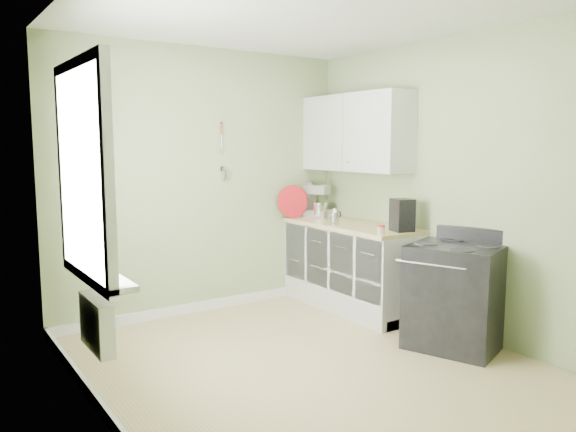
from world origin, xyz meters
TOP-DOWN VIEW (x-y plane):
  - floor at (0.00, 0.00)m, footprint 3.20×3.60m
  - ceiling at (0.00, 0.00)m, footprint 3.20×3.60m
  - wall_back at (0.00, 1.81)m, footprint 3.20×0.02m
  - wall_left at (-1.61, 0.00)m, footprint 0.02×3.60m
  - wall_right at (1.61, 0.00)m, footprint 0.02×3.60m
  - base_cabinets at (1.30, 1.00)m, footprint 0.60×1.60m
  - countertop at (1.29, 1.00)m, footprint 0.64×1.60m
  - upper_cabinets at (1.43, 1.10)m, footprint 0.35×1.40m
  - window at (-1.58, 0.30)m, footprint 0.06×1.14m
  - window_sill at (-1.51, 0.30)m, footprint 0.18×1.14m
  - radiator at (-1.54, 0.25)m, footprint 0.12×0.50m
  - wall_utensils at (0.20, 1.78)m, footprint 0.02×0.14m
  - stove at (1.28, -0.39)m, footprint 0.86×0.90m
  - stand_mixer at (1.33, 1.66)m, footprint 0.30×0.37m
  - kettle at (1.08, 1.01)m, footprint 0.17×0.10m
  - coffee_maker at (1.35, 0.32)m, footprint 0.22×0.23m
  - red_tray at (1.05, 1.72)m, footprint 0.37×0.11m
  - jar at (1.06, 0.30)m, footprint 0.08×0.08m
  - plant_a at (-1.50, 0.11)m, footprint 0.21×0.21m
  - plant_b at (-1.50, 0.22)m, footprint 0.14×0.16m
  - plant_c at (-1.50, 0.57)m, footprint 0.22×0.22m

SIDE VIEW (x-z plane):
  - floor at x=0.00m, z-range -0.02..0.00m
  - base_cabinets at x=1.30m, z-range 0.00..0.87m
  - stove at x=1.28m, z-range -0.05..0.96m
  - radiator at x=-1.54m, z-range 0.38..0.73m
  - window_sill at x=-1.51m, z-range 0.86..0.90m
  - countertop at x=1.29m, z-range 0.87..0.91m
  - jar at x=1.06m, z-range 0.91..0.99m
  - kettle at x=1.08m, z-range 0.91..1.08m
  - plant_b at x=-1.50m, z-range 0.90..1.17m
  - plant_c at x=-1.50m, z-range 0.90..1.19m
  - coffee_maker at x=1.35m, z-range 0.90..1.21m
  - plant_a at x=-1.50m, z-range 0.90..1.23m
  - stand_mixer at x=1.33m, z-range 0.88..1.28m
  - red_tray at x=1.05m, z-range 0.91..1.28m
  - wall_back at x=0.00m, z-range 0.00..2.70m
  - wall_left at x=-1.61m, z-range 0.00..2.70m
  - wall_right at x=1.61m, z-range 0.00..2.70m
  - window at x=-1.58m, z-range 0.83..2.27m
  - wall_utensils at x=0.20m, z-range 1.27..1.85m
  - upper_cabinets at x=1.43m, z-range 1.45..2.25m
  - ceiling at x=0.00m, z-range 2.70..2.72m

